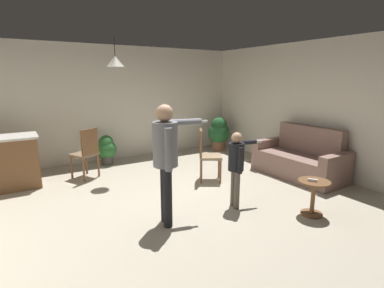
# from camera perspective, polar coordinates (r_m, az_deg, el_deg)

# --- Properties ---
(ground) EXTENTS (7.68, 7.68, 0.00)m
(ground) POSITION_cam_1_polar(r_m,az_deg,el_deg) (4.84, -1.91, -11.16)
(ground) COLOR #B2A893
(wall_back) EXTENTS (6.40, 0.10, 2.70)m
(wall_back) POSITION_cam_1_polar(r_m,az_deg,el_deg) (7.41, -14.41, 7.59)
(wall_back) COLOR silver
(wall_back) RESTS_ON ground
(wall_right) EXTENTS (0.10, 6.40, 2.70)m
(wall_right) POSITION_cam_1_polar(r_m,az_deg,el_deg) (6.64, 22.95, 6.46)
(wall_right) COLOR silver
(wall_right) RESTS_ON ground
(couch_floral) EXTENTS (0.88, 1.81, 1.00)m
(couch_floral) POSITION_cam_1_polar(r_m,az_deg,el_deg) (6.37, 20.16, -2.87)
(couch_floral) COLOR #8C6B60
(couch_floral) RESTS_ON ground
(kitchen_counter) EXTENTS (1.26, 0.66, 0.95)m
(kitchen_counter) POSITION_cam_1_polar(r_m,az_deg,el_deg) (6.20, -33.05, -3.19)
(kitchen_counter) COLOR brown
(kitchen_counter) RESTS_ON ground
(side_table_by_couch) EXTENTS (0.44, 0.44, 0.52)m
(side_table_by_couch) POSITION_cam_1_polar(r_m,az_deg,el_deg) (4.64, 22.37, -8.84)
(side_table_by_couch) COLOR brown
(side_table_by_couch) RESTS_ON ground
(person_adult) EXTENTS (0.84, 0.46, 1.63)m
(person_adult) POSITION_cam_1_polar(r_m,az_deg,el_deg) (3.85, -4.96, -1.54)
(person_adult) COLOR black
(person_adult) RESTS_ON ground
(person_child) EXTENTS (0.63, 0.33, 1.17)m
(person_child) POSITION_cam_1_polar(r_m,az_deg,el_deg) (4.48, 8.62, -3.35)
(person_child) COLOR #60564C
(person_child) RESTS_ON ground
(dining_chair_by_counter) EXTENTS (0.58, 0.58, 1.00)m
(dining_chair_by_counter) POSITION_cam_1_polar(r_m,az_deg,el_deg) (5.66, 2.85, -1.75)
(dining_chair_by_counter) COLOR brown
(dining_chair_by_counter) RESTS_ON ground
(dining_chair_near_wall) EXTENTS (0.57, 0.57, 1.00)m
(dining_chair_near_wall) POSITION_cam_1_polar(r_m,az_deg,el_deg) (6.13, -19.72, -1.37)
(dining_chair_near_wall) COLOR brown
(dining_chair_near_wall) RESTS_ON ground
(potted_plant_corner) EXTENTS (0.59, 0.59, 0.90)m
(potted_plant_corner) POSITION_cam_1_polar(r_m,az_deg,el_deg) (8.14, 5.21, 2.29)
(potted_plant_corner) COLOR brown
(potted_plant_corner) RESTS_ON ground
(potted_plant_by_wall) EXTENTS (0.44, 0.44, 0.68)m
(potted_plant_by_wall) POSITION_cam_1_polar(r_m,az_deg,el_deg) (7.03, -16.18, -0.83)
(potted_plant_by_wall) COLOR #4C4742
(potted_plant_by_wall) RESTS_ON ground
(spare_remote_on_table) EXTENTS (0.11, 0.13, 0.04)m
(spare_remote_on_table) POSITION_cam_1_polar(r_m,az_deg,el_deg) (4.54, 22.25, -6.48)
(spare_remote_on_table) COLOR white
(spare_remote_on_table) RESTS_ON side_table_by_couch
(ceiling_light_pendant) EXTENTS (0.32, 0.32, 0.55)m
(ceiling_light_pendant) POSITION_cam_1_polar(r_m,az_deg,el_deg) (5.83, -14.60, 15.20)
(ceiling_light_pendant) COLOR silver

